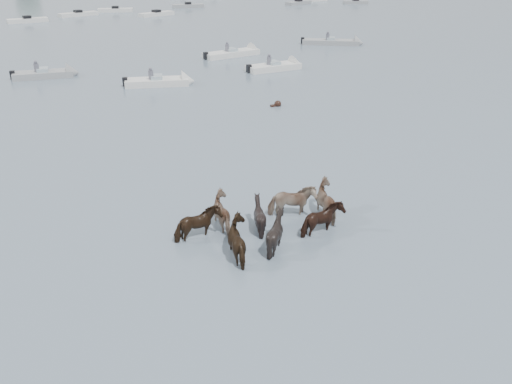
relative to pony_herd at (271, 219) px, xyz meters
name	(u,v)px	position (x,y,z in m)	size (l,w,h in m)	color
ground	(300,232)	(0.88, -0.53, -0.47)	(400.00, 400.00, 0.00)	#4E5E70
pony_herd	(271,219)	(0.00, 0.00, 0.00)	(6.63, 3.78, 1.48)	black
swimming_pony	(277,104)	(7.73, 13.49, -0.37)	(0.72, 0.44, 0.44)	black
motorboat_a	(54,74)	(-3.70, 28.14, -0.24)	(5.01, 2.32, 1.92)	gray
motorboat_b	(167,82)	(3.30, 21.79, -0.25)	(5.16, 2.97, 1.92)	silver
motorboat_c	(239,53)	(12.57, 29.53, -0.25)	(6.04, 2.43, 1.92)	silver
motorboat_d	(281,66)	(13.18, 22.63, -0.25)	(5.06, 1.64, 1.92)	silver
motorboat_e	(339,42)	(24.07, 30.06, -0.25)	(5.99, 4.80, 1.92)	gray
distant_flotilla	(48,11)	(1.05, 73.56, -0.21)	(107.47, 30.21, 0.93)	silver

